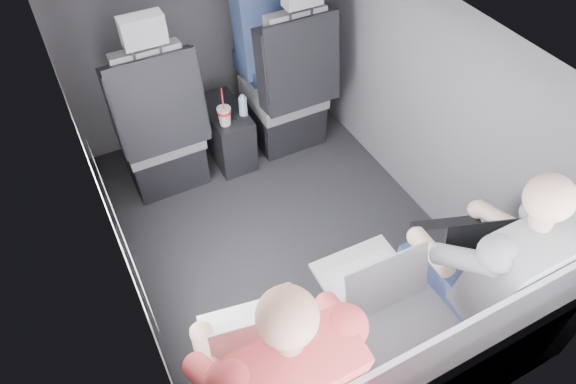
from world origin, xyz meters
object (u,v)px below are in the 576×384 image
center_console (227,133)px  passenger_rear_left (275,369)px  front_seat_right (288,94)px  soda_cup (224,115)px  front_seat_left (160,133)px  laptop_white (244,336)px  laptop_silver (370,275)px  laptop_black (463,240)px  rear_bench (397,365)px  passenger_rear_right (488,263)px  water_bottle (243,106)px  passenger_front_right (266,30)px

center_console → passenger_rear_left: size_ratio=0.38×
front_seat_right → soda_cup: front_seat_right is taller
front_seat_left → laptop_white: 1.65m
laptop_silver → laptop_black: bearing=-3.7°
center_console → laptop_black: laptop_black is taller
front_seat_right → rear_bench: 1.96m
center_console → passenger_rear_right: (0.49, -1.85, 0.43)m
rear_bench → laptop_white: 0.73m
front_seat_right → laptop_silver: front_seat_right is taller
water_bottle → laptop_silver: size_ratio=0.39×
laptop_silver → water_bottle: bearing=86.7°
soda_cup → front_seat_right: bearing=11.7°
passenger_rear_right → center_console: bearing=104.9°
soda_cup → passenger_rear_left: size_ratio=0.22×
center_console → laptop_white: size_ratio=1.40×
passenger_rear_right → passenger_front_right: bearing=91.8°
water_bottle → passenger_rear_left: (-0.64, -1.73, 0.17)m
rear_bench → laptop_silver: (-0.00, 0.28, 0.33)m
center_console → rear_bench: rear_bench is taller
front_seat_right → passenger_front_right: bearing=95.3°
water_bottle → laptop_silver: 1.56m
front_seat_right → passenger_front_right: (-0.02, 0.26, 0.36)m
front_seat_right → rear_bench: (-0.45, -1.90, -0.09)m
front_seat_left → laptop_white: bearing=-95.0°
front_seat_left → passenger_front_right: bearing=16.4°
front_seat_left → laptop_white: (-0.14, -1.63, 0.23)m
water_bottle → laptop_silver: bearing=-93.3°
laptop_white → rear_bench: bearing=-24.9°
front_seat_right → passenger_rear_right: size_ratio=1.02×
laptop_silver → front_seat_left: bearing=105.5°
passenger_rear_left → passenger_front_right: size_ratio=1.45×
rear_bench → passenger_rear_right: passenger_rear_right is taller
rear_bench → passenger_front_right: passenger_front_right is taller
laptop_silver → front_seat_right: bearing=74.5°
center_console → laptop_silver: size_ratio=1.22×
front_seat_left → laptop_black: (0.93, -1.65, 0.23)m
soda_cup → laptop_black: (0.53, -1.55, 0.16)m
water_bottle → passenger_front_right: 0.56m
passenger_rear_left → passenger_front_right: bearing=64.7°
front_seat_right → center_console: (-0.45, 0.04, -0.20)m
laptop_white → laptop_black: laptop_black is taller
front_seat_right → passenger_rear_right: front_seat_right is taller
soda_cup → passenger_rear_right: bearing=-72.3°
laptop_silver → passenger_rear_right: size_ratio=0.32×
rear_bench → front_seat_left: bearing=103.3°
center_console → passenger_rear_right: size_ratio=0.39×
rear_bench → soda_cup: size_ratio=5.87×
passenger_rear_right → soda_cup: bearing=107.7°
center_console → laptop_white: laptop_white is taller
rear_bench → soda_cup: rear_bench is taller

